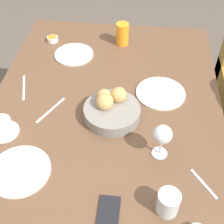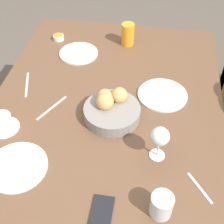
{
  "view_description": "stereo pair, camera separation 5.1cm",
  "coord_description": "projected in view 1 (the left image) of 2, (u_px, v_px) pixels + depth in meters",
  "views": [
    {
      "loc": [
        1.02,
        0.15,
        1.72
      ],
      "look_at": [
        0.05,
        0.04,
        0.73
      ],
      "focal_mm": 50.0,
      "sensor_mm": 36.0,
      "label": 1
    },
    {
      "loc": [
        1.01,
        0.2,
        1.72
      ],
      "look_at": [
        0.05,
        0.04,
        0.73
      ],
      "focal_mm": 50.0,
      "sensor_mm": 36.0,
      "label": 2
    }
  ],
  "objects": [
    {
      "name": "knife_silver",
      "position": [
        51.0,
        110.0,
        1.44
      ],
      "size": [
        0.18,
        0.1,
        0.0
      ],
      "color": "#B7B7BC",
      "rests_on": "dining_table"
    },
    {
      "name": "coffee_cup",
      "position": [
        3.0,
        127.0,
        1.32
      ],
      "size": [
        0.13,
        0.13,
        0.07
      ],
      "color": "white",
      "rests_on": "dining_table"
    },
    {
      "name": "plate_far_center",
      "position": [
        161.0,
        93.0,
        1.52
      ],
      "size": [
        0.24,
        0.24,
        0.01
      ],
      "color": "silver",
      "rests_on": "dining_table"
    },
    {
      "name": "bread_basket",
      "position": [
        111.0,
        109.0,
        1.39
      ],
      "size": [
        0.25,
        0.25,
        0.12
      ],
      "color": "gray",
      "rests_on": "dining_table"
    },
    {
      "name": "ground_plane",
      "position": [
        106.0,
        189.0,
        1.94
      ],
      "size": [
        10.0,
        10.0,
        0.0
      ],
      "primitive_type": "plane",
      "color": "#564C44"
    },
    {
      "name": "jam_bowl_honey",
      "position": [
        53.0,
        39.0,
        1.84
      ],
      "size": [
        0.06,
        0.06,
        0.03
      ],
      "color": "white",
      "rests_on": "dining_table"
    },
    {
      "name": "wine_glass",
      "position": [
        163.0,
        136.0,
        1.18
      ],
      "size": [
        0.08,
        0.08,
        0.16
      ],
      "color": "silver",
      "rests_on": "dining_table"
    },
    {
      "name": "fork_silver",
      "position": [
        24.0,
        87.0,
        1.55
      ],
      "size": [
        0.19,
        0.07,
        0.0
      ],
      "color": "#B7B7BC",
      "rests_on": "dining_table"
    },
    {
      "name": "spoon_coffee",
      "position": [
        204.0,
        184.0,
        1.16
      ],
      "size": [
        0.12,
        0.09,
        0.0
      ],
      "color": "#B7B7BC",
      "rests_on": "dining_table"
    },
    {
      "name": "cell_phone",
      "position": [
        108.0,
        216.0,
        1.07
      ],
      "size": [
        0.15,
        0.07,
        0.01
      ],
      "color": "black",
      "rests_on": "dining_table"
    },
    {
      "name": "dining_table",
      "position": [
        105.0,
        120.0,
        1.5
      ],
      "size": [
        1.55,
        1.09,
        0.7
      ],
      "color": "brown",
      "rests_on": "ground_plane"
    },
    {
      "name": "juice_glass",
      "position": [
        122.0,
        34.0,
        1.79
      ],
      "size": [
        0.07,
        0.07,
        0.13
      ],
      "color": "orange",
      "rests_on": "dining_table"
    },
    {
      "name": "plate_near_left",
      "position": [
        74.0,
        54.0,
        1.75
      ],
      "size": [
        0.22,
        0.22,
        0.01
      ],
      "color": "silver",
      "rests_on": "dining_table"
    },
    {
      "name": "plate_near_right",
      "position": [
        20.0,
        171.0,
        1.2
      ],
      "size": [
        0.24,
        0.24,
        0.01
      ],
      "color": "silver",
      "rests_on": "dining_table"
    },
    {
      "name": "water_tumbler",
      "position": [
        168.0,
        203.0,
        1.06
      ],
      "size": [
        0.08,
        0.08,
        0.09
      ],
      "color": "silver",
      "rests_on": "dining_table"
    }
  ]
}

